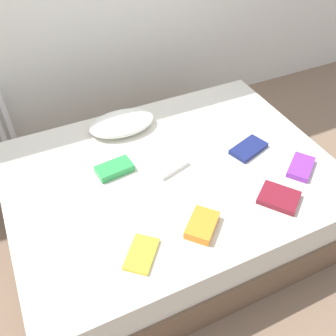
# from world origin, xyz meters

# --- Properties ---
(ground_plane) EXTENTS (8.00, 8.00, 0.00)m
(ground_plane) POSITION_xyz_m (0.00, 0.00, 0.00)
(ground_plane) COLOR #7F6651
(bed) EXTENTS (2.00, 1.50, 0.50)m
(bed) POSITION_xyz_m (0.00, 0.00, 0.25)
(bed) COLOR brown
(bed) RESTS_ON ground
(pillow) EXTENTS (0.45, 0.29, 0.10)m
(pillow) POSITION_xyz_m (-0.13, 0.52, 0.55)
(pillow) COLOR white
(pillow) RESTS_ON bed
(textbook_purple) EXTENTS (0.25, 0.23, 0.04)m
(textbook_purple) POSITION_xyz_m (0.72, -0.32, 0.52)
(textbook_purple) COLOR purple
(textbook_purple) RESTS_ON bed
(textbook_white) EXTENTS (0.25, 0.19, 0.03)m
(textbook_white) POSITION_xyz_m (-0.00, 0.04, 0.52)
(textbook_white) COLOR white
(textbook_white) RESTS_ON bed
(textbook_yellow) EXTENTS (0.23, 0.24, 0.02)m
(textbook_yellow) POSITION_xyz_m (-0.39, -0.48, 0.51)
(textbook_yellow) COLOR yellow
(textbook_yellow) RESTS_ON bed
(textbook_navy) EXTENTS (0.27, 0.20, 0.03)m
(textbook_navy) POSITION_xyz_m (0.53, -0.04, 0.52)
(textbook_navy) COLOR navy
(textbook_navy) RESTS_ON bed
(textbook_orange) EXTENTS (0.24, 0.24, 0.05)m
(textbook_orange) POSITION_xyz_m (-0.04, -0.46, 0.53)
(textbook_orange) COLOR orange
(textbook_orange) RESTS_ON bed
(textbook_green) EXTENTS (0.23, 0.15, 0.05)m
(textbook_green) POSITION_xyz_m (-0.32, 0.14, 0.52)
(textbook_green) COLOR green
(textbook_green) RESTS_ON bed
(textbook_maroon) EXTENTS (0.27, 0.27, 0.04)m
(textbook_maroon) POSITION_xyz_m (0.44, -0.47, 0.52)
(textbook_maroon) COLOR maroon
(textbook_maroon) RESTS_ON bed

